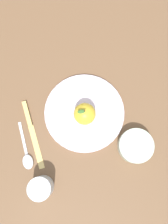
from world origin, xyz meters
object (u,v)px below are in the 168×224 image
object	(u,v)px
knife	(31,128)
spoon	(26,157)
dinner_plate	(84,113)
cup	(41,188)
apple	(84,114)
side_bowl	(135,146)

from	to	relation	value
knife	spoon	bearing A→B (deg)	73.56
dinner_plate	cup	bearing A→B (deg)	50.13
apple	cup	world-z (taller)	apple
side_bowl	cup	world-z (taller)	cup
apple	side_bowl	world-z (taller)	apple
cup	side_bowl	bearing A→B (deg)	-167.89
apple	spoon	bearing A→B (deg)	24.33
cup	spoon	xyz separation A→B (m)	(0.04, -0.10, -0.04)
dinner_plate	knife	distance (m)	0.18
knife	spoon	world-z (taller)	spoon
side_bowl	apple	bearing A→B (deg)	-42.33
apple	spoon	world-z (taller)	apple
side_bowl	spoon	xyz separation A→B (m)	(0.35, -0.03, -0.02)
spoon	dinner_plate	bearing A→B (deg)	-153.04
spoon	side_bowl	bearing A→B (deg)	174.53
dinner_plate	side_bowl	xyz separation A→B (m)	(-0.14, 0.14, 0.02)
dinner_plate	apple	bearing A→B (deg)	83.72
apple	spoon	xyz separation A→B (m)	(0.21, 0.09, -0.05)
dinner_plate	spoon	world-z (taller)	dinner_plate
side_bowl	dinner_plate	bearing A→B (deg)	-45.28
side_bowl	knife	distance (m)	0.35
dinner_plate	knife	bearing A→B (deg)	4.91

